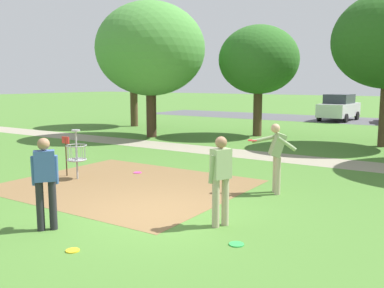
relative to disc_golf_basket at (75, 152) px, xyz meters
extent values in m
plane|color=#47752D|center=(3.88, -1.39, -0.75)|extent=(160.00, 160.00, 0.00)
cube|color=brown|center=(1.69, 0.20, -0.75)|extent=(5.92, 5.05, 0.01)
cylinder|color=#9E9EA3|center=(0.06, -0.01, -0.08)|extent=(0.05, 0.05, 1.35)
cylinder|color=#9E9EA3|center=(0.06, -0.01, 0.62)|extent=(0.24, 0.24, 0.04)
torus|color=#9E9EA3|center=(0.06, -0.01, 0.20)|extent=(0.58, 0.58, 0.02)
torus|color=#9E9EA3|center=(0.06, -0.01, -0.20)|extent=(0.55, 0.55, 0.03)
cylinder|color=#9E9EA3|center=(0.06, -0.01, -0.22)|extent=(0.48, 0.48, 0.02)
cylinder|color=gray|center=(0.30, -0.01, 0.00)|extent=(0.01, 0.01, 0.40)
cylinder|color=gray|center=(0.25, 0.13, 0.00)|extent=(0.01, 0.01, 0.40)
cylinder|color=gray|center=(0.13, 0.22, 0.00)|extent=(0.01, 0.01, 0.40)
cylinder|color=gray|center=(-0.01, 0.22, 0.00)|extent=(0.01, 0.01, 0.40)
cylinder|color=gray|center=(-0.13, 0.13, 0.00)|extent=(0.01, 0.01, 0.40)
cylinder|color=gray|center=(-0.18, -0.01, 0.00)|extent=(0.01, 0.01, 0.40)
cylinder|color=gray|center=(-0.13, -0.15, 0.00)|extent=(0.01, 0.01, 0.40)
cylinder|color=gray|center=(-0.01, -0.24, 0.00)|extent=(0.01, 0.01, 0.40)
cylinder|color=gray|center=(0.13, -0.24, 0.00)|extent=(0.01, 0.01, 0.40)
cylinder|color=gray|center=(0.25, -0.15, 0.00)|extent=(0.01, 0.01, 0.40)
cylinder|color=#4C3823|center=(-0.49, 0.09, -0.20)|extent=(0.04, 0.04, 1.10)
cube|color=red|center=(-0.49, 0.09, 0.30)|extent=(0.28, 0.03, 0.20)
cylinder|color=#232328|center=(2.73, -3.28, -0.29)|extent=(0.14, 0.14, 0.92)
cylinder|color=#232328|center=(2.87, -3.11, -0.29)|extent=(0.14, 0.14, 0.92)
cube|color=#385693|center=(2.80, -3.20, 0.45)|extent=(0.40, 0.42, 0.56)
sphere|color=#9E7051|center=(2.80, -3.20, 0.85)|extent=(0.22, 0.22, 0.22)
cylinder|color=#385693|center=(2.66, -3.33, 0.36)|extent=(0.18, 0.17, 0.55)
cylinder|color=#385693|center=(2.90, -3.04, 0.36)|extent=(0.18, 0.17, 0.55)
cylinder|color=#1E93DB|center=(2.66, -3.08, 0.22)|extent=(0.22, 0.22, 0.02)
cylinder|color=tan|center=(5.32, -1.38, -0.29)|extent=(0.14, 0.14, 0.92)
cylinder|color=tan|center=(5.41, -1.18, -0.29)|extent=(0.14, 0.14, 0.92)
cube|color=#93A875|center=(5.36, -1.28, 0.45)|extent=(0.35, 0.42, 0.56)
sphere|color=#9E7051|center=(5.36, -1.28, 0.85)|extent=(0.22, 0.22, 0.22)
cylinder|color=#93A875|center=(5.27, -1.44, 0.36)|extent=(0.19, 0.15, 0.55)
cylinder|color=#93A875|center=(5.42, -1.10, 0.36)|extent=(0.19, 0.15, 0.55)
cylinder|color=orange|center=(5.20, -1.20, 0.22)|extent=(0.22, 0.22, 0.02)
cylinder|color=tan|center=(5.39, 1.48, -0.29)|extent=(0.14, 0.14, 0.92)
cylinder|color=tan|center=(5.26, 1.66, -0.29)|extent=(0.14, 0.14, 0.92)
cube|color=#93A875|center=(5.33, 1.57, 0.45)|extent=(0.52, 0.51, 0.60)
sphere|color=tan|center=(5.28, 1.54, 0.85)|extent=(0.22, 0.22, 0.22)
cylinder|color=#93A875|center=(4.99, 1.53, 0.56)|extent=(0.53, 0.41, 0.21)
cylinder|color=red|center=(4.76, 1.37, 0.53)|extent=(0.22, 0.22, 0.02)
cylinder|color=#93A875|center=(5.57, 1.54, 0.49)|extent=(0.44, 0.35, 0.37)
cylinder|color=#E53D99|center=(0.96, 1.52, -0.74)|extent=(0.26, 0.26, 0.02)
cylinder|color=gold|center=(3.96, -3.64, -0.74)|extent=(0.22, 0.22, 0.02)
cylinder|color=green|center=(6.05, -1.95, -0.74)|extent=(0.26, 0.26, 0.02)
cylinder|color=#4C3823|center=(-8.09, 11.89, 0.73)|extent=(0.45, 0.45, 2.97)
ellipsoid|color=#2D6623|center=(-8.09, 11.89, 3.82)|extent=(4.26, 4.26, 3.63)
cylinder|color=#422D1E|center=(-3.96, 8.39, 0.39)|extent=(0.49, 0.49, 2.29)
ellipsoid|color=#4C8E3D|center=(-3.96, 8.39, 3.50)|extent=(5.25, 5.25, 4.47)
cylinder|color=#4C3823|center=(0.23, 11.62, 0.39)|extent=(0.44, 0.44, 2.29)
ellipsoid|color=#2D6623|center=(0.23, 11.62, 3.02)|extent=(3.94, 3.94, 3.35)
cube|color=#4C4C51|center=(3.88, 23.29, -0.75)|extent=(36.00, 6.00, 0.01)
cube|color=silver|center=(1.41, 22.62, 0.00)|extent=(2.04, 4.30, 0.90)
cube|color=#2D333D|center=(1.41, 22.62, 0.77)|extent=(1.71, 2.27, 0.64)
cylinder|color=black|center=(0.58, 23.97, -0.45)|extent=(0.21, 0.61, 0.60)
cylinder|color=black|center=(2.38, 23.87, -0.45)|extent=(0.21, 0.61, 0.60)
cylinder|color=black|center=(0.43, 21.37, -0.45)|extent=(0.21, 0.61, 0.60)
cylinder|color=black|center=(2.23, 21.27, -0.45)|extent=(0.21, 0.61, 0.60)
cube|color=gray|center=(3.88, 6.35, -0.75)|extent=(40.00, 1.77, 0.00)
camera|label=1|loc=(9.17, -8.09, 1.95)|focal=40.07mm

